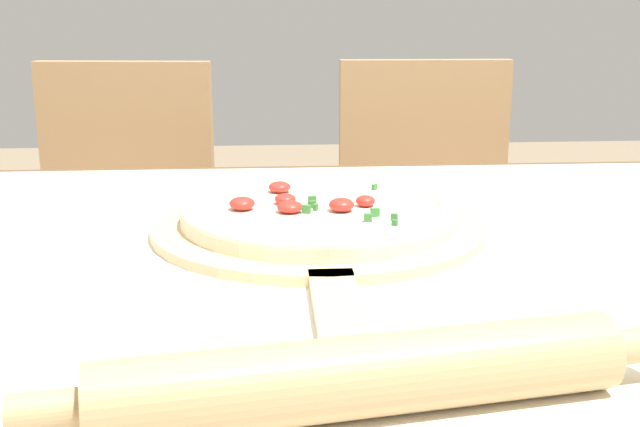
# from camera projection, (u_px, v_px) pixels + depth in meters

# --- Properties ---
(dining_table) EXTENTS (1.44, 1.02, 0.76)m
(dining_table) POSITION_uv_depth(u_px,v_px,m) (301.00, 338.00, 0.91)
(dining_table) COLOR brown
(dining_table) RESTS_ON ground_plane
(towel_cloth) EXTENTS (1.36, 0.94, 0.00)m
(towel_cloth) POSITION_uv_depth(u_px,v_px,m) (300.00, 257.00, 0.89)
(towel_cloth) COLOR white
(towel_cloth) RESTS_ON dining_table
(pizza_peel) EXTENTS (0.40, 0.60, 0.01)m
(pizza_peel) POSITION_uv_depth(u_px,v_px,m) (319.00, 231.00, 0.96)
(pizza_peel) COLOR #D6B784
(pizza_peel) RESTS_ON towel_cloth
(pizza) EXTENTS (0.33, 0.33, 0.04)m
(pizza) POSITION_uv_depth(u_px,v_px,m) (318.00, 211.00, 0.97)
(pizza) COLOR beige
(pizza) RESTS_ON pizza_peel
(rolling_pin) EXTENTS (0.45, 0.12, 0.06)m
(rolling_pin) POSITION_uv_depth(u_px,v_px,m) (363.00, 376.00, 0.54)
(rolling_pin) COLOR tan
(rolling_pin) RESTS_ON towel_cloth
(chair_left) EXTENTS (0.44, 0.44, 0.91)m
(chair_left) POSITION_uv_depth(u_px,v_px,m) (122.00, 243.00, 1.73)
(chair_left) COLOR tan
(chair_left) RESTS_ON ground_plane
(chair_right) EXTENTS (0.41, 0.41, 0.91)m
(chair_right) POSITION_uv_depth(u_px,v_px,m) (427.00, 237.00, 1.77)
(chair_right) COLOR tan
(chair_right) RESTS_ON ground_plane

